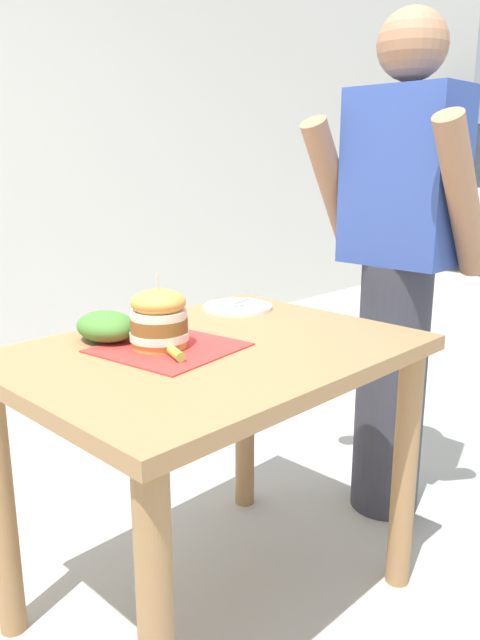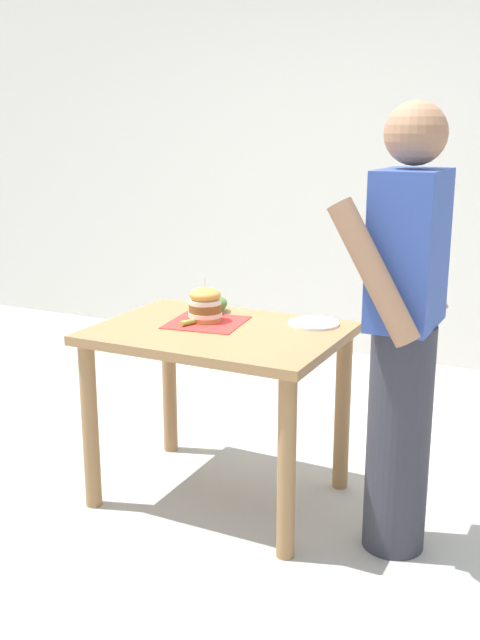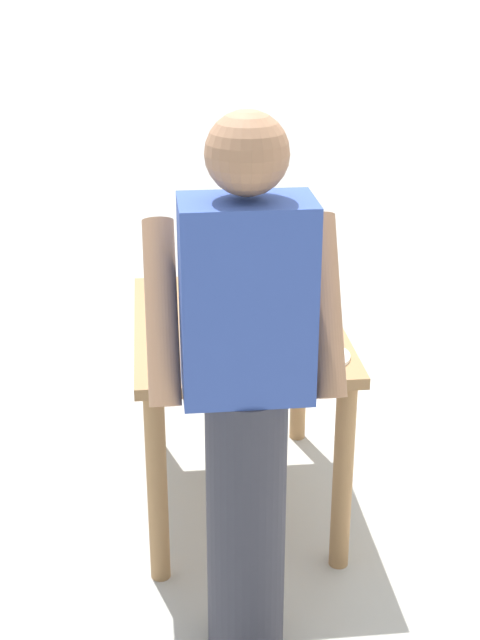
{
  "view_description": "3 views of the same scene",
  "coord_description": "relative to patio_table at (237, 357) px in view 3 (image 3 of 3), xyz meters",
  "views": [
    {
      "loc": [
        1.12,
        -1.05,
        1.24
      ],
      "look_at": [
        0.0,
        0.1,
        0.82
      ],
      "focal_mm": 35.0,
      "sensor_mm": 36.0,
      "label": 1
    },
    {
      "loc": [
        2.69,
        1.43,
        1.61
      ],
      "look_at": [
        0.0,
        0.1,
        0.82
      ],
      "focal_mm": 42.0,
      "sensor_mm": 36.0,
      "label": 2
    },
    {
      "loc": [
        0.31,
        3.03,
        2.07
      ],
      "look_at": [
        0.0,
        0.1,
        0.82
      ],
      "focal_mm": 50.0,
      "sensor_mm": 36.0,
      "label": 3
    }
  ],
  "objects": [
    {
      "name": "ground_plane",
      "position": [
        0.0,
        0.0,
        -0.63
      ],
      "size": [
        80.0,
        80.0,
        0.0
      ],
      "primitive_type": "plane",
      "color": "#ADAAA3"
    },
    {
      "name": "patio_table",
      "position": [
        0.0,
        0.0,
        0.0
      ],
      "size": [
        0.76,
        1.03,
        0.77
      ],
      "color": "#9E7247",
      "rests_on": "ground"
    },
    {
      "name": "serving_paper",
      "position": [
        -0.06,
        -0.09,
        0.14
      ],
      "size": [
        0.35,
        0.35,
        0.0
      ],
      "primitive_type": "cube",
      "rotation": [
        0.0,
        0.0,
        0.14
      ],
      "color": "red",
      "rests_on": "patio_table"
    },
    {
      "name": "sandwich",
      "position": [
        -0.08,
        -0.11,
        0.22
      ],
      "size": [
        0.15,
        0.15,
        0.19
      ],
      "color": "gold",
      "rests_on": "serving_paper"
    },
    {
      "name": "pickle_spear",
      "position": [
        0.02,
        -0.14,
        0.16
      ],
      "size": [
        0.08,
        0.05,
        0.02
      ],
      "primitive_type": "cylinder",
      "rotation": [
        0.0,
        1.57,
        2.79
      ],
      "color": "#8EA83D",
      "rests_on": "serving_paper"
    },
    {
      "name": "side_plate_with_forks",
      "position": [
        -0.24,
        0.34,
        0.15
      ],
      "size": [
        0.22,
        0.22,
        0.02
      ],
      "color": "white",
      "rests_on": "patio_table"
    },
    {
      "name": "side_salad",
      "position": [
        -0.23,
        -0.16,
        0.18
      ],
      "size": [
        0.18,
        0.14,
        0.08
      ],
      "primitive_type": "ellipsoid",
      "color": "#477F33",
      "rests_on": "patio_table"
    },
    {
      "name": "diner_across_table",
      "position": [
        0.06,
        0.8,
        0.25
      ],
      "size": [
        0.55,
        0.35,
        1.69
      ],
      "color": "#33333D",
      "rests_on": "ground"
    }
  ]
}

